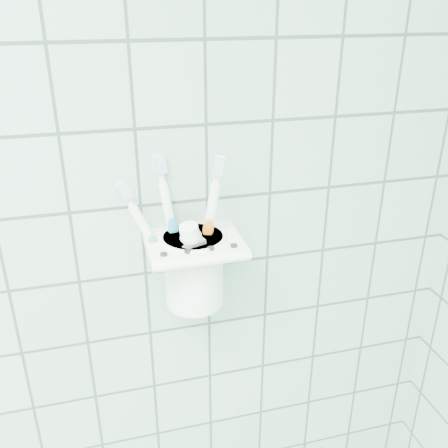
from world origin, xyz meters
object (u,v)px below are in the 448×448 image
at_px(holder_bracket, 194,245).
at_px(toothbrush_orange, 197,226).
at_px(cup, 194,267).
at_px(toothpaste_tube, 206,252).
at_px(toothbrush_pink, 184,239).
at_px(toothbrush_blue, 183,231).

height_order(holder_bracket, toothbrush_orange, toothbrush_orange).
bearing_deg(cup, toothpaste_tube, -37.70).
xyz_separation_m(toothbrush_pink, toothpaste_tube, (0.03, -0.00, -0.02)).
height_order(toothbrush_orange, toothpaste_tube, toothbrush_orange).
bearing_deg(toothbrush_orange, toothbrush_pink, -119.66).
xyz_separation_m(cup, toothbrush_pink, (-0.01, -0.01, 0.05)).
relative_size(toothbrush_blue, toothpaste_tube, 1.44).
bearing_deg(toothbrush_blue, toothbrush_pink, -107.93).
bearing_deg(cup, toothbrush_orange, 56.42).
distance_m(cup, toothpaste_tube, 0.03).
bearing_deg(holder_bracket, toothpaste_tube, -26.35).
relative_size(toothbrush_pink, toothbrush_orange, 0.90).
relative_size(holder_bracket, toothbrush_blue, 0.63).
bearing_deg(toothbrush_blue, holder_bracket, -50.94).
xyz_separation_m(toothbrush_pink, toothbrush_orange, (0.02, 0.02, 0.01)).
xyz_separation_m(toothbrush_pink, toothbrush_blue, (0.00, 0.01, 0.01)).
relative_size(cup, toothbrush_orange, 0.50).
distance_m(holder_bracket, cup, 0.04).
distance_m(toothbrush_blue, toothbrush_orange, 0.02).
height_order(cup, toothbrush_pink, toothbrush_pink).
height_order(toothbrush_blue, toothbrush_orange, toothbrush_orange).
bearing_deg(toothbrush_pink, holder_bracket, -2.43).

